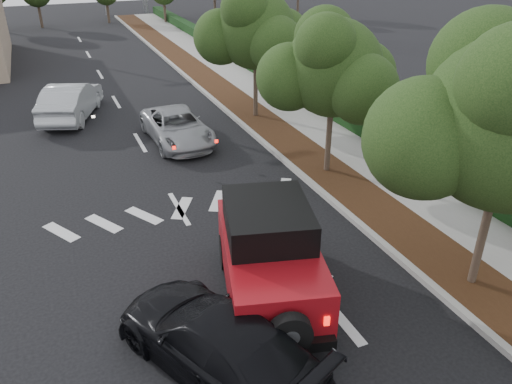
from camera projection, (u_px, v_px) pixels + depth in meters
ground at (253, 335)px, 10.74m from camera, size 120.00×120.00×0.00m
curb at (244, 126)px, 22.08m from camera, size 0.20×70.00×0.15m
planting_strip at (264, 123)px, 22.43m from camera, size 1.80×70.00×0.12m
sidewalk at (302, 117)px, 23.10m from camera, size 2.00×70.00×0.12m
hedge at (328, 107)px, 23.43m from camera, size 0.80×70.00×0.80m
transmission_tower at (127, 15)px, 51.92m from camera, size 7.00×4.00×28.00m
street_tree_near at (470, 284)px, 12.28m from camera, size 3.80×3.80×5.92m
street_tree_mid at (326, 172)px, 17.98m from camera, size 3.20×3.20×5.32m
street_tree_far at (256, 117)px, 23.28m from camera, size 3.40×3.40×5.62m
red_jeep at (268, 251)px, 11.46m from camera, size 3.02×4.78×2.34m
silver_suv_ahead at (177, 127)px, 20.30m from camera, size 2.29×4.71×1.29m
black_suv_oncoming at (216, 341)px, 9.63m from camera, size 3.76×5.21×1.40m
silver_sedan_oncoming at (71, 101)px, 22.89m from camera, size 3.36×5.24×1.63m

